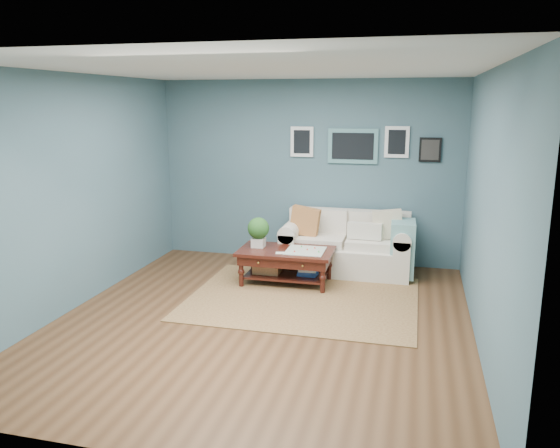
% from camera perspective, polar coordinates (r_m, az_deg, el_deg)
% --- Properties ---
extents(room_shell, '(5.00, 5.02, 2.70)m').
position_cam_1_polar(room_shell, '(5.82, -1.60, 2.61)').
color(room_shell, brown).
rests_on(room_shell, ground).
extents(area_rug, '(2.76, 2.20, 0.01)m').
position_cam_1_polar(area_rug, '(6.80, 2.41, -7.74)').
color(area_rug, brown).
rests_on(area_rug, ground).
extents(loveseat, '(1.84, 0.84, 0.95)m').
position_cam_1_polar(loveseat, '(7.79, 7.53, -2.26)').
color(loveseat, silver).
rests_on(loveseat, ground).
extents(coffee_table, '(1.25, 0.74, 0.87)m').
position_cam_1_polar(coffee_table, '(7.25, 0.14, -3.26)').
color(coffee_table, black).
rests_on(coffee_table, ground).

